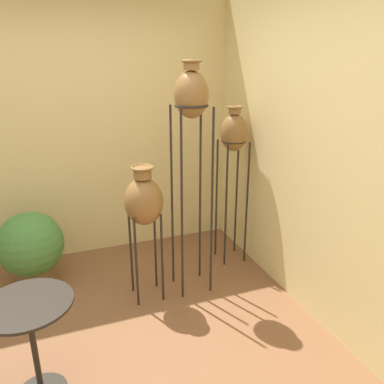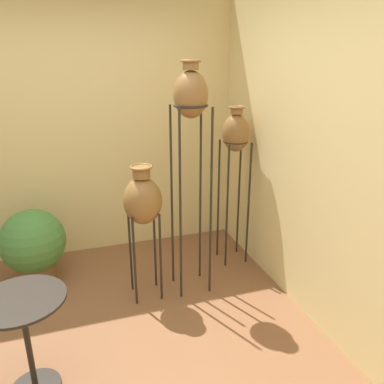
{
  "view_description": "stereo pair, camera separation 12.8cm",
  "coord_description": "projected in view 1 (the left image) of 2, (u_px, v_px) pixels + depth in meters",
  "views": [
    {
      "loc": [
        -0.08,
        -2.11,
        1.97
      ],
      "look_at": [
        1.02,
        0.82,
        0.88
      ],
      "focal_mm": 35.0,
      "sensor_mm": 36.0,
      "label": 1
    },
    {
      "loc": [
        0.04,
        -2.15,
        1.97
      ],
      "look_at": [
        1.02,
        0.82,
        0.88
      ],
      "focal_mm": 35.0,
      "sensor_mm": 36.0,
      "label": 2
    }
  ],
  "objects": [
    {
      "name": "potted_plant",
      "position": [
        31.0,
        247.0,
        3.39
      ],
      "size": [
        0.59,
        0.59,
        0.71
      ],
      "color": "brown",
      "rests_on": "ground_plane"
    },
    {
      "name": "wall_right",
      "position": [
        330.0,
        153.0,
        2.68
      ],
      "size": [
        0.06,
        7.48,
        2.7
      ],
      "color": "beige",
      "rests_on": "ground_plane"
    },
    {
      "name": "side_table",
      "position": [
        31.0,
        329.0,
        2.19
      ],
      "size": [
        0.52,
        0.52,
        0.68
      ],
      "color": "#28231E",
      "rests_on": "ground_plane"
    },
    {
      "name": "vase_stand_tall",
      "position": [
        191.0,
        103.0,
        2.93
      ],
      "size": [
        0.29,
        0.29,
        1.99
      ],
      "color": "#28231E",
      "rests_on": "ground_plane"
    },
    {
      "name": "wall_back",
      "position": [
        61.0,
        129.0,
        3.66
      ],
      "size": [
        7.48,
        0.06,
        2.7
      ],
      "color": "beige",
      "rests_on": "ground_plane"
    },
    {
      "name": "vase_stand_short",
      "position": [
        144.0,
        202.0,
        3.05
      ],
      "size": [
        0.32,
        0.32,
        1.19
      ],
      "color": "#28231E",
      "rests_on": "ground_plane"
    },
    {
      "name": "ground_plane",
      "position": [
        94.0,
        368.0,
        2.54
      ],
      "size": [
        14.0,
        14.0,
        0.0
      ],
      "primitive_type": "plane",
      "color": "brown"
    },
    {
      "name": "vase_stand_medium",
      "position": [
        234.0,
        137.0,
        3.56
      ],
      "size": [
        0.26,
        0.26,
        1.58
      ],
      "color": "#28231E",
      "rests_on": "ground_plane"
    }
  ]
}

